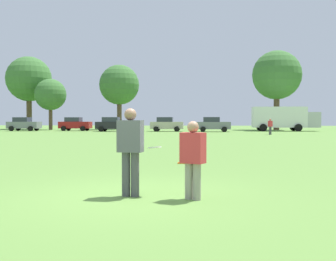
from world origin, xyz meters
name	(u,v)px	position (x,y,z in m)	size (l,w,h in m)	color
ground_plane	(131,196)	(0.00, 0.00, 0.00)	(185.50, 185.50, 0.00)	#608C3D
player_thrower	(130,147)	(-0.01, -0.06, 0.98)	(0.51, 0.33, 1.73)	#4C4C51
player_defender	(193,156)	(1.22, -0.26, 0.83)	(0.51, 0.42, 1.48)	gray
frisbee	(155,147)	(0.45, 0.11, 0.95)	(0.27, 0.27, 0.08)	white
traffic_cone	(182,157)	(0.69, 5.92, 0.23)	(0.32, 0.32, 0.48)	#D8590C
parked_car_near_left	(24,124)	(-22.61, 43.51, 0.92)	(4.21, 2.24, 1.82)	slate
parked_car_mid_left	(75,124)	(-15.99, 44.71, 0.92)	(4.21, 2.24, 1.82)	maroon
parked_car_center	(113,124)	(-10.18, 41.96, 0.92)	(4.21, 2.24, 1.82)	black
parked_car_mid_right	(167,124)	(-3.38, 42.96, 0.92)	(4.21, 2.24, 1.82)	#B7AD99
parked_car_near_right	(213,124)	(2.50, 42.05, 0.92)	(4.21, 2.24, 1.82)	slate
box_truck	(284,118)	(11.80, 45.71, 1.75)	(8.51, 3.05, 3.18)	white
bystander_far_jogger	(270,126)	(7.97, 32.67, 0.91)	(0.49, 0.49, 1.61)	#4C4C51
tree_west_maple	(29,79)	(-25.96, 52.59, 7.82)	(7.00, 7.00, 11.37)	brown
tree_center_elm	(50,95)	(-21.35, 49.70, 5.20)	(4.65, 4.65, 7.56)	brown
tree_east_birch	(119,85)	(-11.47, 52.08, 6.77)	(6.05, 6.05, 9.84)	brown
tree_east_oak	(277,75)	(12.02, 52.17, 8.01)	(7.16, 7.16, 11.64)	brown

